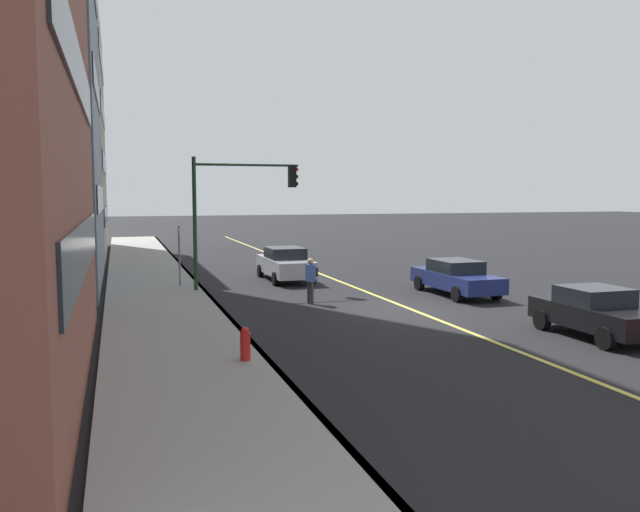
{
  "coord_description": "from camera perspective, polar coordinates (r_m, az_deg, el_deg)",
  "views": [
    {
      "loc": [
        -20.26,
        9.68,
        4.01
      ],
      "look_at": [
        -0.51,
        3.44,
        2.0
      ],
      "focal_mm": 36.13,
      "sensor_mm": 36.0,
      "label": 1
    }
  ],
  "objects": [
    {
      "name": "sidewalk_slab",
      "position": [
        20.69,
        -13.31,
        -5.58
      ],
      "size": [
        80.0,
        3.86,
        0.15
      ],
      "primitive_type": "cube",
      "color": "gray",
      "rests_on": "ground"
    },
    {
      "name": "traffic_light_mast",
      "position": [
        26.38,
        -7.38,
        5.0
      ],
      "size": [
        0.28,
        4.38,
        5.48
      ],
      "color": "#1E3823",
      "rests_on": "ground"
    },
    {
      "name": "fire_hydrant",
      "position": [
        15.19,
        -6.64,
        -7.99
      ],
      "size": [
        0.24,
        0.24,
        0.94
      ],
      "color": "red",
      "rests_on": "ground"
    },
    {
      "name": "lane_stripe_center",
      "position": [
        22.8,
        7.9,
        -4.63
      ],
      "size": [
        80.0,
        0.16,
        0.01
      ],
      "primitive_type": "cube",
      "color": "#D8CC4C",
      "rests_on": "ground"
    },
    {
      "name": "curb_edge",
      "position": [
        20.9,
        -8.22,
        -5.38
      ],
      "size": [
        80.0,
        0.16,
        0.15
      ],
      "primitive_type": "cube",
      "color": "slate",
      "rests_on": "ground"
    },
    {
      "name": "car_navy",
      "position": [
        26.14,
        11.94,
        -1.83
      ],
      "size": [
        4.76,
        1.88,
        1.39
      ],
      "color": "navy",
      "rests_on": "ground"
    },
    {
      "name": "building_glass_right",
      "position": [
        45.17,
        -26.11,
        9.48
      ],
      "size": [
        15.72,
        11.64,
        15.11
      ],
      "color": "#9E9384",
      "rests_on": "ground"
    },
    {
      "name": "street_sign_post",
      "position": [
        27.58,
        -12.35,
        0.35
      ],
      "size": [
        0.6,
        0.08,
        2.68
      ],
      "color": "slate",
      "rests_on": "ground"
    },
    {
      "name": "car_silver",
      "position": [
        29.9,
        -3.1,
        -0.68
      ],
      "size": [
        4.72,
        1.91,
        1.54
      ],
      "color": "#A8AAB2",
      "rests_on": "ground"
    },
    {
      "name": "pedestrian_with_backpack",
      "position": [
        23.44,
        -0.81,
        -1.9
      ],
      "size": [
        0.43,
        0.42,
        1.68
      ],
      "color": "#383838",
      "rests_on": "ground"
    },
    {
      "name": "car_black",
      "position": [
        19.69,
        23.33,
        -4.58
      ],
      "size": [
        3.97,
        1.94,
        1.39
      ],
      "color": "black",
      "rests_on": "ground"
    },
    {
      "name": "ground",
      "position": [
        22.8,
        7.9,
        -4.65
      ],
      "size": [
        200.0,
        200.0,
        0.0
      ],
      "primitive_type": "plane",
      "color": "black"
    }
  ]
}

